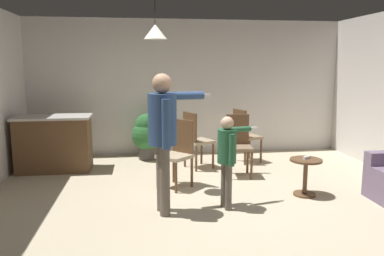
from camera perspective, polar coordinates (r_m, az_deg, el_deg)
name	(u,v)px	position (r m, az deg, el deg)	size (l,w,h in m)	color
ground	(220,208)	(4.95, 4.19, -11.96)	(7.68, 7.68, 0.00)	beige
wall_back	(188,87)	(7.78, -0.62, 6.10)	(6.40, 0.10, 2.70)	silver
kitchen_counter	(54,143)	(6.93, -19.98, -2.16)	(1.26, 0.66, 0.95)	brown
side_table_by_couch	(305,173)	(5.53, 16.67, -6.44)	(0.44, 0.44, 0.52)	brown
person_adult	(164,128)	(4.53, -4.28, -0.02)	(0.81, 0.58, 1.71)	#60564C
person_child	(228,152)	(4.76, 5.37, -3.60)	(0.57, 0.42, 1.18)	#60564C
dining_chair_by_counter	(238,143)	(6.27, 6.96, -2.20)	(0.46, 0.46, 1.00)	brown
dining_chair_near_wall	(244,134)	(7.11, 7.88, -0.84)	(0.54, 0.54, 1.00)	brown
dining_chair_centre_back	(178,151)	(5.65, -2.13, -3.43)	(0.59, 0.59, 1.00)	brown
dining_chair_spare	(195,138)	(6.63, 0.52, -1.49)	(0.56, 0.56, 1.00)	brown
potted_plant_corner	(147,134)	(7.35, -6.79, -0.93)	(0.58, 0.58, 0.89)	#4C4742
spare_remote_on_table	(307,157)	(5.51, 16.86, -4.25)	(0.04, 0.13, 0.04)	white
ceiling_light_pendant	(155,32)	(5.34, -5.54, 14.20)	(0.32, 0.32, 0.55)	silver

